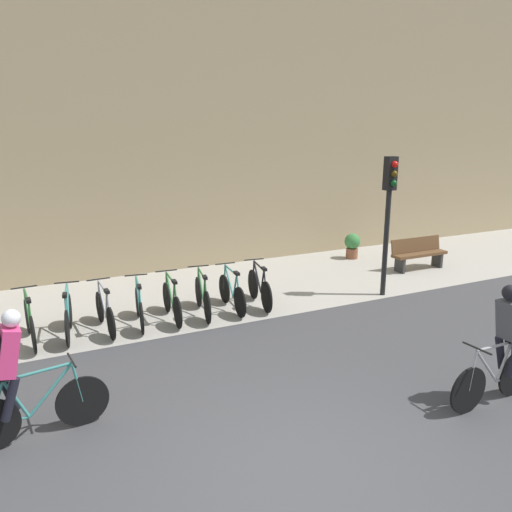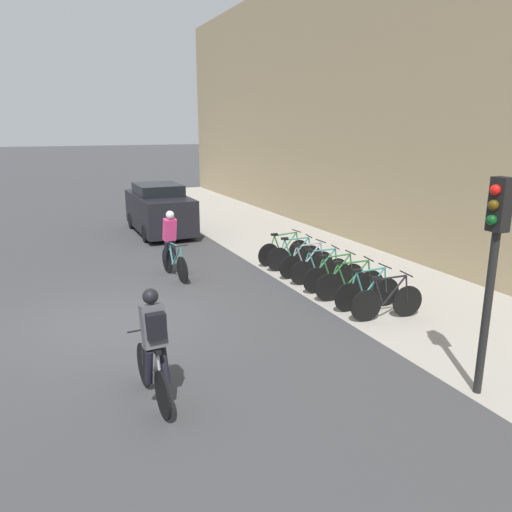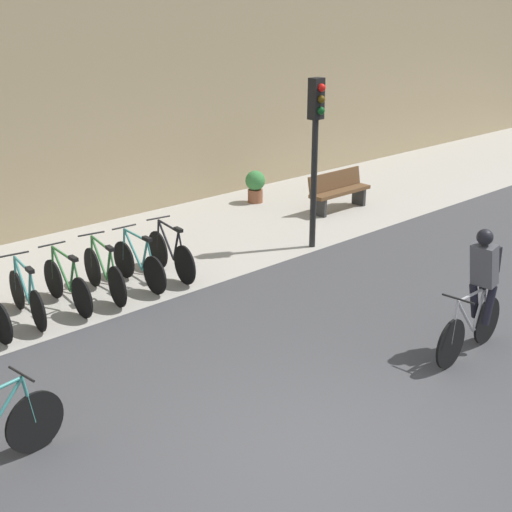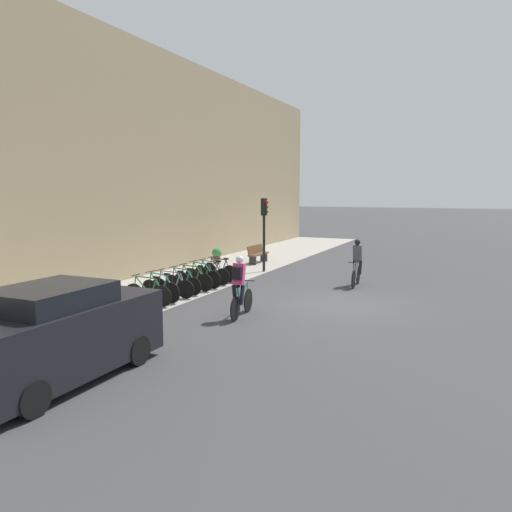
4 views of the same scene
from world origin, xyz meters
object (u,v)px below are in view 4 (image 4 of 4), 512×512
object	(u,v)px
parked_bike_1	(160,289)
parked_bike_5	(203,277)
cyclist_grey	(357,261)
potted_plant	(217,255)
parked_bike_3	(183,283)
parked_car	(56,335)
parked_bike_7	(220,271)
bench	(257,254)
parked_bike_0	(148,293)
traffic_light_pole	(264,221)
parked_bike_2	(172,286)
cyclist_pink	(240,285)
parked_bike_6	(212,274)
parked_bike_4	(193,280)

from	to	relation	value
parked_bike_1	parked_bike_5	xyz separation A→B (m)	(2.71, -0.00, -0.00)
cyclist_grey	parked_bike_5	world-z (taller)	cyclist_grey
cyclist_grey	potted_plant	world-z (taller)	cyclist_grey
parked_bike_3	parked_car	xyz separation A→B (m)	(-7.90, -2.26, 0.51)
parked_bike_7	bench	xyz separation A→B (m)	(5.35, 0.75, 0.07)
parked_bike_0	bench	world-z (taller)	parked_bike_0
parked_bike_3	parked_bike_5	distance (m)	1.35
parked_bike_0	parked_car	world-z (taller)	parked_car
traffic_light_pole	bench	world-z (taller)	traffic_light_pole
parked_bike_1	parked_bike_2	world-z (taller)	parked_bike_1
parked_bike_0	cyclist_pink	bearing A→B (deg)	-93.07
parked_bike_6	potted_plant	size ratio (longest dim) A/B	2.11
cyclist_pink	parked_bike_5	size ratio (longest dim) A/B	1.05
bench	parked_bike_3	bearing A→B (deg)	-174.67
cyclist_pink	parked_bike_3	world-z (taller)	cyclist_pink
traffic_light_pole	potted_plant	world-z (taller)	traffic_light_pole
parked_bike_4	parked_bike_6	distance (m)	1.35
cyclist_pink	traffic_light_pole	world-z (taller)	traffic_light_pole
parked_bike_1	potted_plant	distance (m)	8.83
cyclist_grey	traffic_light_pole	size ratio (longest dim) A/B	0.54
cyclist_pink	parked_bike_4	distance (m)	4.42
parked_bike_0	cyclist_grey	bearing A→B (deg)	-40.45
cyclist_grey	bench	world-z (taller)	cyclist_grey
bench	parked_car	distance (m)	16.25
parked_bike_0	parked_bike_3	size ratio (longest dim) A/B	1.06
parked_bike_2	traffic_light_pole	xyz separation A→B (m)	(6.37, -0.64, 1.89)
parked_bike_4	traffic_light_pole	distance (m)	5.40
parked_bike_3	bench	bearing A→B (deg)	5.33
parked_bike_2	parked_bike_3	distance (m)	0.68
parked_bike_2	potted_plant	bearing A→B (deg)	18.14
parked_bike_1	potted_plant	size ratio (longest dim) A/B	2.10
parked_bike_2	parked_car	bearing A→B (deg)	-162.61
cyclist_grey	parked_bike_1	world-z (taller)	cyclist_grey
cyclist_pink	parked_bike_6	bearing A→B (deg)	37.91
cyclist_pink	parked_bike_5	bearing A→B (deg)	42.82
cyclist_pink	cyclist_grey	bearing A→B (deg)	-16.81
parked_bike_3	potted_plant	size ratio (longest dim) A/B	2.06
parked_bike_3	parked_bike_6	bearing A→B (deg)	0.01
parked_bike_3	traffic_light_pole	size ratio (longest dim) A/B	0.49
potted_plant	parked_bike_4	bearing A→B (deg)	-158.37
cyclist_grey	parked_bike_5	xyz separation A→B (m)	(-2.71, 5.19, -0.54)
parked_bike_1	parked_bike_7	distance (m)	4.06
parked_bike_4	parked_bike_7	size ratio (longest dim) A/B	1.01
parked_bike_5	cyclist_grey	bearing A→B (deg)	-62.45
parked_bike_4	parked_bike_5	xyz separation A→B (m)	(0.68, 0.00, 0.01)
parked_bike_1	parked_car	xyz separation A→B (m)	(-6.55, -2.26, 0.49)
parked_bike_1	parked_bike_6	size ratio (longest dim) A/B	0.99
potted_plant	traffic_light_pole	bearing A→B (deg)	-113.81
parked_bike_5	parked_bike_7	world-z (taller)	parked_bike_7
parked_bike_4	parked_car	world-z (taller)	parked_car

